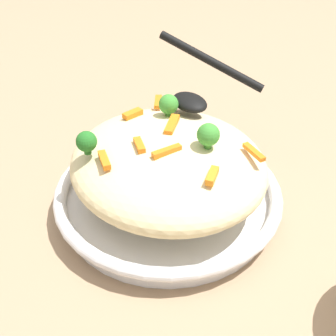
# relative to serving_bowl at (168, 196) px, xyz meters

# --- Properties ---
(ground_plane) EXTENTS (2.40, 2.40, 0.00)m
(ground_plane) POSITION_rel_serving_bowl_xyz_m (0.00, 0.00, -0.02)
(ground_plane) COLOR #9E7F60
(serving_bowl) EXTENTS (0.30, 0.30, 0.04)m
(serving_bowl) POSITION_rel_serving_bowl_xyz_m (0.00, 0.00, 0.00)
(serving_bowl) COLOR silver
(serving_bowl) RESTS_ON ground_plane
(pasta_mound) EXTENTS (0.26, 0.24, 0.08)m
(pasta_mound) POSITION_rel_serving_bowl_xyz_m (0.00, 0.00, 0.05)
(pasta_mound) COLOR beige
(pasta_mound) RESTS_ON serving_bowl
(carrot_piece_0) EXTENTS (0.02, 0.03, 0.01)m
(carrot_piece_0) POSITION_rel_serving_bowl_xyz_m (0.08, -0.00, 0.09)
(carrot_piece_0) COLOR orange
(carrot_piece_0) RESTS_ON pasta_mound
(carrot_piece_1) EXTENTS (0.03, 0.02, 0.01)m
(carrot_piece_1) POSITION_rel_serving_bowl_xyz_m (-0.01, -0.04, 0.09)
(carrot_piece_1) COLOR orange
(carrot_piece_1) RESTS_ON pasta_mound
(carrot_piece_2) EXTENTS (0.03, 0.02, 0.01)m
(carrot_piece_2) POSITION_rel_serving_bowl_xyz_m (-0.01, -0.08, 0.09)
(carrot_piece_2) COLOR orange
(carrot_piece_2) RESTS_ON pasta_mound
(carrot_piece_3) EXTENTS (0.03, 0.03, 0.01)m
(carrot_piece_3) POSITION_rel_serving_bowl_xyz_m (-0.09, 0.05, 0.08)
(carrot_piece_3) COLOR orange
(carrot_piece_3) RESTS_ON pasta_mound
(carrot_piece_4) EXTENTS (0.04, 0.01, 0.01)m
(carrot_piece_4) POSITION_rel_serving_bowl_xyz_m (0.07, 0.07, 0.08)
(carrot_piece_4) COLOR orange
(carrot_piece_4) RESTS_ON pasta_mound
(carrot_piece_5) EXTENTS (0.04, 0.04, 0.01)m
(carrot_piece_5) POSITION_rel_serving_bowl_xyz_m (-0.02, 0.02, 0.09)
(carrot_piece_5) COLOR orange
(carrot_piece_5) RESTS_ON pasta_mound
(carrot_piece_6) EXTENTS (0.01, 0.04, 0.01)m
(carrot_piece_6) POSITION_rel_serving_bowl_xyz_m (0.02, -0.02, 0.09)
(carrot_piece_6) COLOR orange
(carrot_piece_6) RESTS_ON pasta_mound
(carrot_piece_7) EXTENTS (0.01, 0.03, 0.01)m
(carrot_piece_7) POSITION_rel_serving_bowl_xyz_m (-0.08, 0.00, 0.09)
(carrot_piece_7) COLOR orange
(carrot_piece_7) RESTS_ON pasta_mound
(broccoli_floret_0) EXTENTS (0.02, 0.02, 0.03)m
(broccoli_floret_0) POSITION_rel_serving_bowl_xyz_m (-0.04, -0.09, 0.10)
(broccoli_floret_0) COLOR #205B1C
(broccoli_floret_0) RESTS_ON pasta_mound
(broccoli_floret_1) EXTENTS (0.03, 0.03, 0.03)m
(broccoli_floret_1) POSITION_rel_serving_bowl_xyz_m (-0.05, 0.04, 0.10)
(broccoli_floret_1) COLOR #377928
(broccoli_floret_1) RESTS_ON pasta_mound
(broccoli_floret_2) EXTENTS (0.03, 0.03, 0.03)m
(broccoli_floret_2) POSITION_rel_serving_bowl_xyz_m (0.04, 0.03, 0.10)
(broccoli_floret_2) COLOR #377928
(broccoli_floret_2) RESTS_ON pasta_mound
(serving_spoon) EXTENTS (0.14, 0.13, 0.07)m
(serving_spoon) POSITION_rel_serving_bowl_xyz_m (-0.06, 0.09, 0.11)
(serving_spoon) COLOR black
(serving_spoon) RESTS_ON pasta_mound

